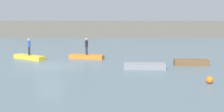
# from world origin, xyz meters

# --- Properties ---
(ground_plane) EXTENTS (120.00, 120.00, 0.00)m
(ground_plane) POSITION_xyz_m (0.00, 0.00, 0.00)
(ground_plane) COLOR slate
(embankment_wall) EXTENTS (80.00, 1.20, 2.91)m
(embankment_wall) POSITION_xyz_m (0.00, 26.76, 1.45)
(embankment_wall) COLOR #666056
(embankment_wall) RESTS_ON ground_plane
(rowboat_yellow) EXTENTS (3.69, 2.76, 0.40)m
(rowboat_yellow) POSITION_xyz_m (-2.83, 3.69, 0.20)
(rowboat_yellow) COLOR gold
(rowboat_yellow) RESTS_ON ground_plane
(rowboat_orange) EXTENTS (3.68, 1.73, 0.38)m
(rowboat_orange) POSITION_xyz_m (2.97, 4.33, 0.19)
(rowboat_orange) COLOR orange
(rowboat_orange) RESTS_ON ground_plane
(rowboat_grey) EXTENTS (3.58, 1.39, 0.45)m
(rowboat_grey) POSITION_xyz_m (8.56, -0.85, 0.23)
(rowboat_grey) COLOR gray
(rowboat_grey) RESTS_ON ground_plane
(rowboat_brown) EXTENTS (3.12, 0.94, 0.55)m
(rowboat_brown) POSITION_xyz_m (12.96, 0.84, 0.27)
(rowboat_brown) COLOR brown
(rowboat_brown) RESTS_ON ground_plane
(person_dark_shirt) EXTENTS (0.32, 0.32, 1.73)m
(person_dark_shirt) POSITION_xyz_m (2.97, 4.33, 1.35)
(person_dark_shirt) COLOR #232838
(person_dark_shirt) RESTS_ON rowboat_orange
(person_blue_shirt) EXTENTS (0.32, 0.32, 1.69)m
(person_blue_shirt) POSITION_xyz_m (-2.83, 3.69, 1.33)
(person_blue_shirt) COLOR #232838
(person_blue_shirt) RESTS_ON rowboat_yellow
(mooring_buoy) EXTENTS (0.51, 0.51, 0.51)m
(mooring_buoy) POSITION_xyz_m (12.68, -5.82, 0.25)
(mooring_buoy) COLOR orange
(mooring_buoy) RESTS_ON ground_plane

